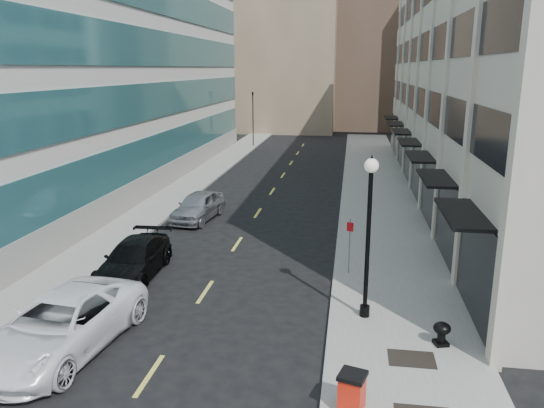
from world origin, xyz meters
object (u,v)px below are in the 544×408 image
(car_silver_sedan, at_px, (198,206))
(trash_bin, at_px, (352,391))
(sign_post, at_px, (350,238))
(traffic_signal, at_px, (253,95))
(lamppost, at_px, (369,224))
(urn_planter, at_px, (442,331))
(car_white_van, at_px, (62,324))
(car_black_pickup, at_px, (134,259))

(car_silver_sedan, xyz_separation_m, trash_bin, (9.01, -17.05, -0.09))
(car_silver_sedan, relative_size, sign_post, 1.99)
(traffic_signal, distance_m, lamppost, 43.19)
(sign_post, height_order, urn_planter, sign_post)
(car_silver_sedan, bearing_deg, car_white_van, -82.56)
(trash_bin, height_order, sign_post, sign_post)
(car_white_van, distance_m, lamppost, 10.42)
(lamppost, bearing_deg, traffic_signal, 105.79)
(car_black_pickup, distance_m, car_silver_sedan, 8.90)
(sign_post, bearing_deg, lamppost, -64.61)
(lamppost, bearing_deg, car_silver_sedan, 129.23)
(car_white_van, bearing_deg, traffic_signal, 99.68)
(car_black_pickup, xyz_separation_m, lamppost, (9.67, -2.67, 2.78))
(car_black_pickup, xyz_separation_m, sign_post, (9.07, 1.33, 0.94))
(car_white_van, relative_size, sign_post, 2.66)
(traffic_signal, bearing_deg, urn_planter, -71.92)
(car_silver_sedan, bearing_deg, trash_bin, -54.72)
(traffic_signal, height_order, trash_bin, traffic_signal)
(trash_bin, distance_m, lamppost, 6.18)
(lamppost, relative_size, sign_post, 2.38)
(lamppost, bearing_deg, car_white_van, -159.47)
(lamppost, distance_m, sign_post, 4.44)
(car_black_pickup, height_order, sign_post, sign_post)
(car_white_van, xyz_separation_m, lamppost, (9.44, 3.54, 2.64))
(car_white_van, xyz_separation_m, sign_post, (8.84, 7.54, 0.81))
(car_black_pickup, distance_m, sign_post, 9.21)
(car_silver_sedan, distance_m, urn_planter, 17.74)
(urn_planter, bearing_deg, car_white_van, -171.06)
(lamppost, relative_size, urn_planter, 7.56)
(sign_post, bearing_deg, car_silver_sedan, 156.27)
(urn_planter, bearing_deg, trash_bin, -126.25)
(traffic_signal, height_order, lamppost, traffic_signal)
(car_silver_sedan, relative_size, urn_planter, 6.32)
(traffic_signal, distance_m, car_silver_sedan, 30.43)
(traffic_signal, distance_m, car_white_van, 45.36)
(car_silver_sedan, bearing_deg, traffic_signal, 101.83)
(car_white_van, height_order, car_silver_sedan, car_white_van)
(trash_bin, bearing_deg, sign_post, 107.78)
(traffic_signal, xyz_separation_m, sign_post, (11.14, -37.51, -4.01))
(traffic_signal, relative_size, trash_bin, 6.49)
(car_black_pickup, xyz_separation_m, trash_bin, (9.24, -8.16, -0.04))
(trash_bin, bearing_deg, car_white_van, -175.48)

